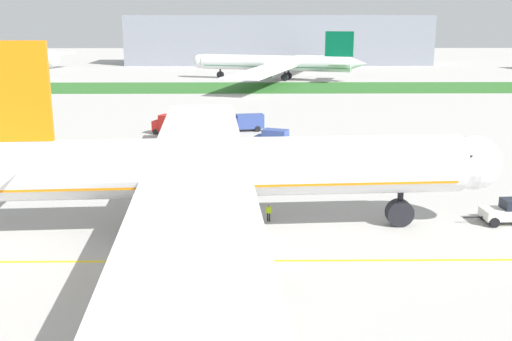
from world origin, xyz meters
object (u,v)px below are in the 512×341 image
object	(u,v)px
airliner_foreground	(212,169)
pushback_tug	(504,212)
ground_crew_marshaller_front	(269,211)
parked_airliner_far_centre	(278,63)
service_truck_catering_van	(272,140)
ground_crew_wingwalker_starboard	(95,307)
service_truck_baggage_loader	(169,124)
service_truck_fuel_bowser	(246,122)

from	to	relation	value
airliner_foreground	pushback_tug	size ratio (longest dim) A/B	14.37
ground_crew_marshaller_front	parked_airliner_far_centre	size ratio (longest dim) A/B	0.02
airliner_foreground	service_truck_catering_van	distance (m)	32.49
ground_crew_wingwalker_starboard	service_truck_baggage_loader	bearing A→B (deg)	93.03
service_truck_catering_van	airliner_foreground	bearing A→B (deg)	-101.26
ground_crew_marshaller_front	service_truck_baggage_loader	distance (m)	43.89
airliner_foreground	pushback_tug	bearing A→B (deg)	3.75
ground_crew_wingwalker_starboard	service_truck_fuel_bowser	size ratio (longest dim) A/B	0.29
pushback_tug	service_truck_baggage_loader	xyz separation A→B (m)	(-35.59, 42.16, 0.63)
service_truck_baggage_loader	service_truck_catering_van	bearing A→B (deg)	-37.92
service_truck_baggage_loader	service_truck_catering_van	distance (m)	19.93
service_truck_fuel_bowser	service_truck_catering_van	xyz separation A→B (m)	(3.70, -15.20, 0.14)
ground_crew_wingwalker_starboard	service_truck_catering_van	bearing A→B (deg)	75.39
ground_crew_wingwalker_starboard	service_truck_baggage_loader	distance (m)	60.40
ground_crew_wingwalker_starboard	service_truck_catering_van	xyz separation A→B (m)	(12.53, 48.07, 0.56)
pushback_tug	parked_airliner_far_centre	xyz separation A→B (m)	(-14.83, 123.79, 3.67)
service_truck_baggage_loader	parked_airliner_far_centre	world-z (taller)	parked_airliner_far_centre
airliner_foreground	parked_airliner_far_centre	xyz separation A→B (m)	(11.34, 125.51, -0.86)
airliner_foreground	service_truck_catering_van	world-z (taller)	airliner_foreground
airliner_foreground	ground_crew_wingwalker_starboard	world-z (taller)	airliner_foreground
ground_crew_wingwalker_starboard	service_truck_baggage_loader	size ratio (longest dim) A/B	0.33
service_truck_baggage_loader	service_truck_fuel_bowser	world-z (taller)	service_truck_baggage_loader
ground_crew_marshaller_front	service_truck_baggage_loader	bearing A→B (deg)	109.04
service_truck_fuel_bowser	service_truck_catering_van	bearing A→B (deg)	-76.32
service_truck_fuel_bowser	parked_airliner_far_centre	world-z (taller)	parked_airliner_far_centre
pushback_tug	service_truck_catering_van	size ratio (longest dim) A/B	1.15
service_truck_fuel_bowser	pushback_tug	bearing A→B (deg)	-62.42
ground_crew_wingwalker_starboard	parked_airliner_far_centre	xyz separation A→B (m)	(17.57, 141.94, 3.61)
service_truck_catering_van	parked_airliner_far_centre	bearing A→B (deg)	86.93
pushback_tug	service_truck_baggage_loader	size ratio (longest dim) A/B	1.05
ground_crew_wingwalker_starboard	service_truck_fuel_bowser	world-z (taller)	service_truck_fuel_bowser
airliner_foreground	service_truck_catering_van	bearing A→B (deg)	78.74
airliner_foreground	service_truck_baggage_loader	distance (m)	45.04
pushback_tug	airliner_foreground	bearing A→B (deg)	-176.25
ground_crew_wingwalker_starboard	parked_airliner_far_centre	distance (m)	143.07
service_truck_catering_van	service_truck_baggage_loader	bearing A→B (deg)	142.08
service_truck_baggage_loader	airliner_foreground	bearing A→B (deg)	-77.88
airliner_foreground	ground_crew_marshaller_front	distance (m)	7.11
service_truck_baggage_loader	service_truck_fuel_bowser	bearing A→B (deg)	13.79
pushback_tug	service_truck_baggage_loader	world-z (taller)	service_truck_baggage_loader
service_truck_fuel_bowser	parked_airliner_far_centre	xyz separation A→B (m)	(8.74, 78.68, 3.20)
ground_crew_wingwalker_starboard	service_truck_catering_van	size ratio (longest dim) A/B	0.36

